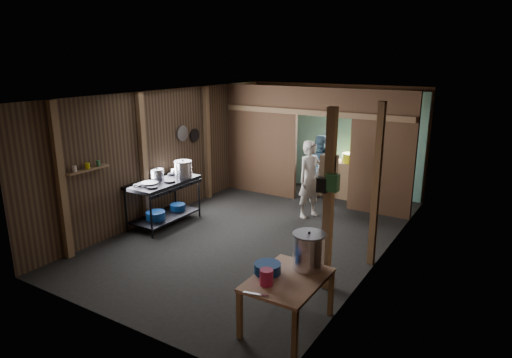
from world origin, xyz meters
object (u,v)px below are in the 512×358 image
Objects in this scene: stock_pot at (309,252)px; yellow_tub at (350,158)px; stove_pot_large at (183,170)px; pink_bucket at (266,277)px; cook at (310,179)px; prep_table at (287,302)px; gas_range at (164,202)px.

yellow_tub is (-1.28, 5.02, 0.08)m from stock_pot.
yellow_tub is at bearing 53.26° from stove_pot_large.
pink_bucket is at bearing -79.54° from yellow_tub.
cook is (-1.29, 3.99, 0.05)m from pink_bucket.
stove_pot_large is 3.93m from yellow_tub.
pink_bucket is 0.12× the size of cook.
stove_pot_large reaches higher than stock_pot.
prep_table is 2.83× the size of yellow_tub.
gas_range reaches higher than pink_bucket.
prep_table is 2.27× the size of stock_pot.
yellow_tub is at bearing 16.42° from cook.
stove_pot_large is at bearing 149.71° from cook.
stove_pot_large is 2.59m from cook.
stock_pot is 0.70m from pink_bucket.
prep_table is at bearing -103.85° from stock_pot.
prep_table is (3.71, -1.83, -0.12)m from gas_range.
pink_bucket is (3.57, -2.10, 0.30)m from gas_range.
gas_range is 4.09m from stock_pot.
stock_pot is (3.80, -1.45, 0.43)m from gas_range.
pink_bucket is at bearing -30.43° from gas_range.
prep_table is 5.56m from yellow_tub.
prep_table is at bearing -26.22° from gas_range.
yellow_tub is at bearing 102.41° from prep_table.
pink_bucket is 4.19m from cook.
gas_range is at bearing 153.78° from prep_table.
stove_pot_large is 4.09m from stock_pot.
stove_pot_large is at bearing 147.64° from prep_table.
pink_bucket is at bearing -137.37° from cook.
pink_bucket reaches higher than prep_table.
gas_range is at bearing -125.26° from yellow_tub.
cook is at bearing 107.92° from pink_bucket.
stove_pot_large is 4.24m from pink_bucket.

